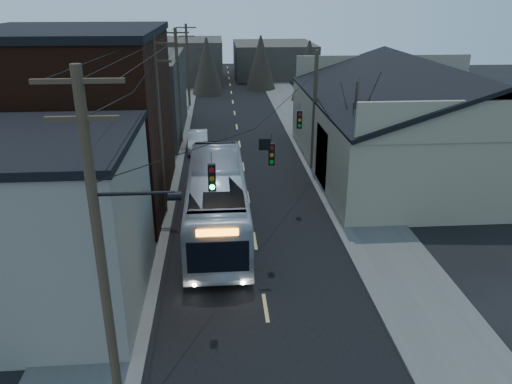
{
  "coord_description": "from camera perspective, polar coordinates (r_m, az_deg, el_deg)",
  "views": [
    {
      "loc": [
        -1.69,
        -9.18,
        12.02
      ],
      "look_at": [
        0.01,
        13.38,
        3.0
      ],
      "focal_mm": 35.0,
      "sensor_mm": 36.0,
      "label": 1
    }
  ],
  "objects": [
    {
      "name": "building_clapboard",
      "position": [
        21.37,
        -23.96,
        -3.76
      ],
      "size": [
        8.0,
        8.0,
        7.0
      ],
      "primitive_type": "cube",
      "color": "slate",
      "rests_on": "ground"
    },
    {
      "name": "road_surface",
      "position": [
        41.01,
        -1.77,
        4.7
      ],
      "size": [
        9.0,
        110.0,
        0.02
      ],
      "primitive_type": "cube",
      "color": "black",
      "rests_on": "ground"
    },
    {
      "name": "bus",
      "position": [
        26.66,
        -4.48,
        -0.9
      ],
      "size": [
        3.06,
        12.84,
        3.57
      ],
      "primitive_type": "imported",
      "rotation": [
        0.0,
        0.0,
        3.15
      ],
      "color": "#B6BAC3",
      "rests_on": "ground"
    },
    {
      "name": "building_brick",
      "position": [
        31.14,
        -19.84,
        7.43
      ],
      "size": [
        10.0,
        12.0,
        10.0
      ],
      "primitive_type": "cube",
      "color": "black",
      "rests_on": "ground"
    },
    {
      "name": "building_left_far",
      "position": [
        46.63,
        -14.13,
        10.57
      ],
      "size": [
        9.0,
        14.0,
        7.0
      ],
      "primitive_type": "cube",
      "color": "#302C26",
      "rests_on": "ground"
    },
    {
      "name": "parked_car",
      "position": [
        41.54,
        -6.65,
        5.86
      ],
      "size": [
        1.74,
        4.61,
        1.5
      ],
      "primitive_type": "imported",
      "rotation": [
        0.0,
        0.0,
        0.03
      ],
      "color": "#B7BBBF",
      "rests_on": "ground"
    },
    {
      "name": "building_far_right",
      "position": [
        80.22,
        2.0,
        14.91
      ],
      "size": [
        12.0,
        14.0,
        5.0
      ],
      "primitive_type": "cube",
      "color": "#302C26",
      "rests_on": "ground"
    },
    {
      "name": "building_far_left",
      "position": [
        74.85,
        -7.84,
        14.63
      ],
      "size": [
        10.0,
        12.0,
        6.0
      ],
      "primitive_type": "cube",
      "color": "#302C26",
      "rests_on": "ground"
    },
    {
      "name": "utility_lines",
      "position": [
        34.09,
        -6.71,
        9.63
      ],
      "size": [
        11.24,
        45.28,
        10.5
      ],
      "color": "#382B1E",
      "rests_on": "ground"
    },
    {
      "name": "sidewalk_left",
      "position": [
        41.25,
        -10.86,
        4.49
      ],
      "size": [
        4.0,
        110.0,
        0.12
      ],
      "primitive_type": "cube",
      "color": "#474744",
      "rests_on": "ground"
    },
    {
      "name": "sidewalk_right",
      "position": [
        41.77,
        7.2,
        4.93
      ],
      "size": [
        4.0,
        110.0,
        0.12
      ],
      "primitive_type": "cube",
      "color": "#474744",
      "rests_on": "ground"
    },
    {
      "name": "warehouse",
      "position": [
        38.35,
        18.48,
        6.55
      ],
      "size": [
        16.16,
        20.6,
        7.73
      ],
      "color": "gray",
      "rests_on": "ground"
    },
    {
      "name": "bare_tree",
      "position": [
        31.45,
        11.0,
        5.81
      ],
      "size": [
        0.4,
        0.4,
        7.2
      ],
      "primitive_type": "cone",
      "color": "black",
      "rests_on": "ground"
    }
  ]
}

